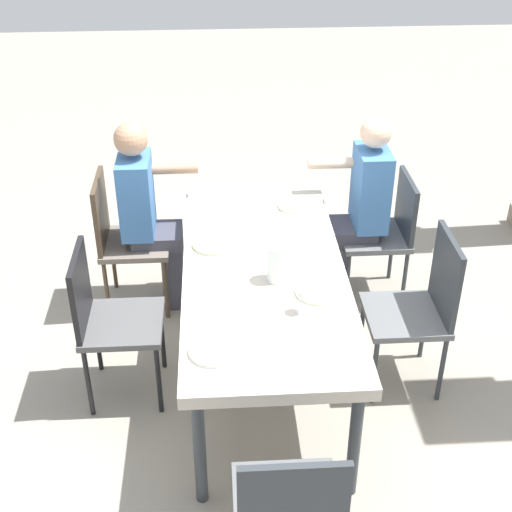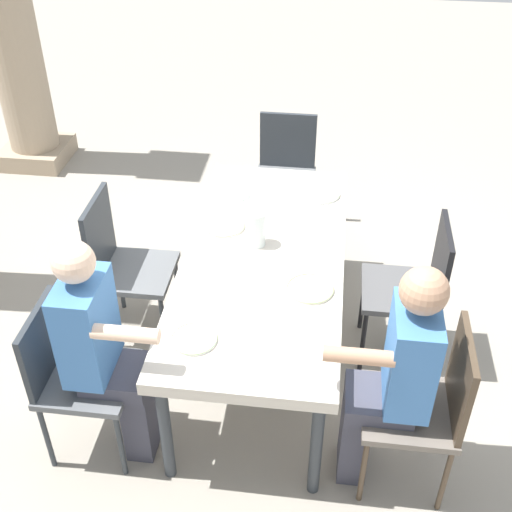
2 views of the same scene
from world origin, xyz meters
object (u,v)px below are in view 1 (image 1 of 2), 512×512
at_px(dining_table, 264,277).
at_px(chair_west_south, 122,234).
at_px(plate_1, 213,244).
at_px(plate_3, 215,350).
at_px(chair_mid_south, 107,315).
at_px(wine_glass_2, 303,293).
at_px(water_pitcher, 277,265).
at_px(diner_woman_green, 148,211).
at_px(chair_mid_north, 421,303).
at_px(diner_man_white, 359,206).
at_px(plate_0, 295,206).
at_px(chair_head_east, 289,509).
at_px(plate_2, 318,292).
at_px(chair_west_north, 385,228).

xyz_separation_m(dining_table, chair_west_south, (-0.76, -0.87, -0.13)).
height_order(plate_1, plate_3, same).
bearing_deg(chair_mid_south, wine_glass_2, 73.59).
xyz_separation_m(chair_mid_south, wine_glass_2, (0.30, 1.03, 0.31)).
distance_m(chair_mid_south, water_pitcher, 0.97).
bearing_deg(dining_table, chair_mid_south, -82.31).
bearing_deg(dining_table, diner_woman_green, -138.20).
distance_m(chair_mid_south, plate_3, 0.85).
distance_m(chair_mid_south, plate_1, 0.73).
distance_m(chair_mid_north, plate_1, 1.22).
bearing_deg(diner_man_white, wine_glass_2, -23.26).
bearing_deg(plate_0, plate_3, -20.56).
xyz_separation_m(chair_west_south, plate_3, (1.47, 0.59, 0.20)).
bearing_deg(dining_table, chair_head_east, 0.00).
relative_size(chair_mid_south, diner_woman_green, 0.71).
xyz_separation_m(plate_0, plate_2, (0.96, 0.02, -0.00)).
distance_m(chair_head_east, plate_2, 1.21).
bearing_deg(wine_glass_2, dining_table, -158.73).
relative_size(diner_woman_green, wine_glass_2, 8.19).
bearing_deg(water_pitcher, plate_2, 54.80).
height_order(dining_table, chair_mid_south, chair_mid_south).
bearing_deg(chair_west_south, dining_table, 48.60).
relative_size(chair_west_south, diner_man_white, 0.72).
distance_m(chair_head_east, plate_3, 0.81).
height_order(diner_man_white, plate_2, diner_man_white).
height_order(chair_west_south, plate_0, chair_west_south).
height_order(chair_head_east, diner_man_white, diner_man_white).
height_order(chair_west_north, diner_woman_green, diner_woman_green).
bearing_deg(chair_west_south, plate_1, 49.44).
bearing_deg(plate_3, water_pitcher, 149.98).
xyz_separation_m(chair_west_south, plate_0, (0.06, 1.11, 0.20)).
relative_size(plate_0, plate_1, 0.90).
distance_m(chair_west_north, wine_glass_2, 1.41).
bearing_deg(dining_table, chair_mid_north, 82.35).
bearing_deg(chair_head_east, plate_3, -158.98).
bearing_deg(chair_mid_north, chair_west_north, -179.43).
bearing_deg(dining_table, plate_0, 160.55).
height_order(chair_mid_north, plate_1, chair_mid_north).
xyz_separation_m(chair_west_north, water_pitcher, (0.88, -0.80, 0.31)).
relative_size(chair_mid_north, plate_0, 4.29).
distance_m(diner_woman_green, plate_1, 0.66).
relative_size(diner_man_white, wine_glass_2, 8.17).
bearing_deg(wine_glass_2, chair_head_east, -9.20).
bearing_deg(wine_glass_2, plate_3, -57.36).
bearing_deg(water_pitcher, chair_west_south, -133.66).
height_order(chair_mid_south, plate_2, chair_mid_south).
height_order(plate_2, wine_glass_2, wine_glass_2).
bearing_deg(plate_0, wine_glass_2, -4.29).
bearing_deg(chair_west_south, chair_mid_north, 63.10).
bearing_deg(plate_0, chair_head_east, -6.63).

